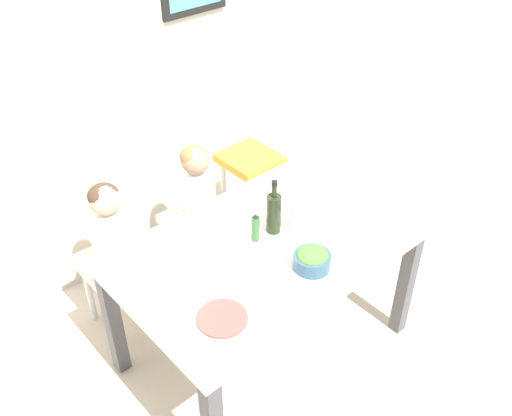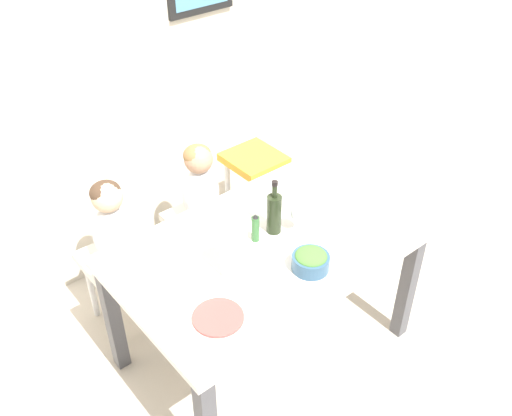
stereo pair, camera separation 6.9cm
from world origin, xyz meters
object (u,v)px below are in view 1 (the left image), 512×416
object	(u,v)px
chair_far_left	(119,271)
chair_far_center	(200,228)
dinner_plate_back_left	(162,251)
person_child_center	(197,183)
paper_towel_roll	(236,253)
wine_bottle	(274,212)
dinner_plate_front_left	(222,318)
chair_right_highchair	(250,180)
wine_glass_near	(297,212)
salad_bowl_large	(312,259)
person_child_left	(109,223)

from	to	relation	value
chair_far_left	chair_far_center	bearing A→B (deg)	0.00
chair_far_left	dinner_plate_back_left	size ratio (longest dim) A/B	2.15
chair_far_center	person_child_center	xyz separation A→B (m)	(-0.00, 0.00, 0.33)
person_child_center	paper_towel_roll	world-z (taller)	paper_towel_roll
wine_bottle	dinner_plate_front_left	xyz separation A→B (m)	(-0.56, -0.29, -0.11)
chair_far_left	wine_bottle	size ratio (longest dim) A/B	1.58
chair_right_highchair	wine_glass_near	world-z (taller)	wine_glass_near
wine_glass_near	wine_bottle	bearing A→B (deg)	141.73
dinner_plate_front_left	salad_bowl_large	bearing A→B (deg)	-2.82
person_child_left	dinner_plate_back_left	distance (m)	0.41
chair_far_left	person_child_left	size ratio (longest dim) A/B	0.97
dinner_plate_front_left	dinner_plate_back_left	bearing A→B (deg)	84.06
wine_bottle	paper_towel_roll	world-z (taller)	wine_bottle
wine_bottle	dinner_plate_back_left	size ratio (longest dim) A/B	1.36
chair_right_highchair	wine_bottle	bearing A→B (deg)	-121.95
chair_right_highchair	person_child_left	xyz separation A→B (m)	(-0.96, 0.00, 0.16)
dinner_plate_back_left	person_child_center	bearing A→B (deg)	38.57
dinner_plate_front_left	dinner_plate_back_left	distance (m)	0.53
person_child_left	salad_bowl_large	distance (m)	1.08
paper_towel_roll	wine_glass_near	world-z (taller)	paper_towel_roll
dinner_plate_front_left	wine_bottle	bearing A→B (deg)	27.27
person_child_left	paper_towel_roll	world-z (taller)	paper_towel_roll
paper_towel_roll	salad_bowl_large	size ratio (longest dim) A/B	1.47
paper_towel_roll	wine_glass_near	bearing A→B (deg)	6.68
wine_bottle	salad_bowl_large	bearing A→B (deg)	-99.31
chair_far_center	wine_glass_near	distance (m)	0.85
chair_far_left	dinner_plate_back_left	bearing A→B (deg)	-81.21
chair_far_center	wine_glass_near	size ratio (longest dim) A/B	2.97
chair_far_left	wine_bottle	bearing A→B (deg)	-48.04
wine_bottle	dinner_plate_back_left	distance (m)	0.57
paper_towel_roll	dinner_plate_back_left	size ratio (longest dim) A/B	1.17
chair_right_highchair	wine_bottle	distance (m)	0.80
salad_bowl_large	paper_towel_roll	bearing A→B (deg)	146.12
chair_far_center	dinner_plate_back_left	world-z (taller)	dinner_plate_back_left
wine_bottle	salad_bowl_large	distance (m)	0.33
person_child_center	salad_bowl_large	xyz separation A→B (m)	(-0.05, -0.95, 0.08)
chair_far_left	salad_bowl_large	world-z (taller)	salad_bowl_large
person_child_center	chair_right_highchair	bearing A→B (deg)	-0.19
paper_towel_roll	chair_far_left	bearing A→B (deg)	106.85
chair_far_center	paper_towel_roll	size ratio (longest dim) A/B	1.84
person_child_left	wine_bottle	world-z (taller)	wine_bottle
chair_far_left	dinner_plate_back_left	xyz separation A→B (m)	(0.06, -0.40, 0.37)
chair_right_highchair	dinner_plate_front_left	xyz separation A→B (m)	(-0.96, -0.92, 0.19)
chair_right_highchair	person_child_center	size ratio (longest dim) A/B	1.53
chair_far_left	salad_bowl_large	size ratio (longest dim) A/B	2.70
person_child_center	dinner_plate_back_left	distance (m)	0.64
wine_glass_near	dinner_plate_back_left	bearing A→B (deg)	152.98
chair_far_left	person_child_left	world-z (taller)	person_child_left
person_child_left	paper_towel_roll	bearing A→B (deg)	-73.17
person_child_left	person_child_center	size ratio (longest dim) A/B	1.00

